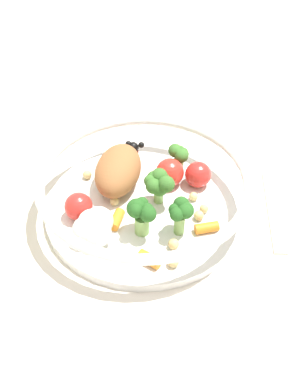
% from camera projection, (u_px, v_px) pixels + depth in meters
% --- Properties ---
extents(ground_plane, '(2.40, 2.40, 0.00)m').
position_uv_depth(ground_plane, '(139.00, 211.00, 0.56)').
color(ground_plane, silver).
extents(food_container, '(0.24, 0.24, 0.06)m').
position_uv_depth(food_container, '(138.00, 192.00, 0.54)').
color(food_container, white).
rests_on(food_container, ground_plane).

